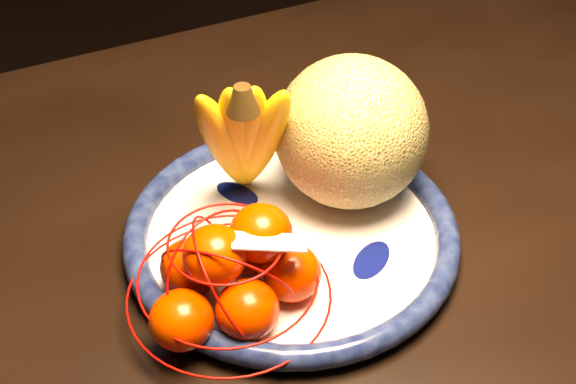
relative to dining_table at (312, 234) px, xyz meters
name	(u,v)px	position (x,y,z in m)	size (l,w,h in m)	color
dining_table	(312,234)	(0.00, 0.00, 0.00)	(1.47, 0.90, 0.72)	black
fruit_bowl	(292,234)	(-0.06, -0.07, 0.09)	(0.38, 0.38, 0.03)	white
cantaloupe	(351,132)	(0.03, -0.03, 0.18)	(0.18, 0.18, 0.18)	olive
banana_bunch	(243,133)	(-0.09, 0.00, 0.20)	(0.13, 0.13, 0.21)	yellow
mandarin_bag	(233,273)	(-0.16, -0.14, 0.13)	(0.22, 0.22, 0.13)	#EB4200
price_tag	(269,242)	(-0.13, -0.16, 0.18)	(0.07, 0.03, 0.00)	white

